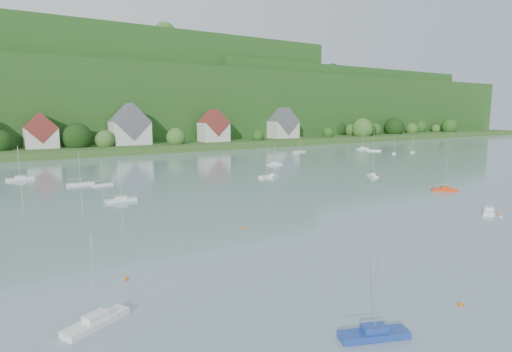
{
  "coord_description": "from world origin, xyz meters",
  "views": [
    {
      "loc": [
        -49.94,
        2.31,
        17.16
      ],
      "look_at": [
        -2.67,
        75.0,
        4.0
      ],
      "focal_mm": 29.65,
      "sensor_mm": 36.0,
      "label": 1
    }
  ],
  "objects_px": {
    "near_sailboat_0": "(96,321)",
    "near_sailboat_3": "(489,210)",
    "near_sailboat_1": "(374,333)",
    "near_sailboat_5": "(445,189)"
  },
  "relations": [
    {
      "from": "near_sailboat_0",
      "to": "near_sailboat_5",
      "type": "bearing_deg",
      "value": -12.13
    },
    {
      "from": "near_sailboat_5",
      "to": "near_sailboat_1",
      "type": "bearing_deg",
      "value": -109.57
    },
    {
      "from": "near_sailboat_1",
      "to": "near_sailboat_5",
      "type": "relative_size",
      "value": 1.01
    },
    {
      "from": "near_sailboat_0",
      "to": "near_sailboat_1",
      "type": "xyz_separation_m",
      "value": [
        17.4,
        -13.59,
        -0.01
      ]
    },
    {
      "from": "near_sailboat_0",
      "to": "near_sailboat_3",
      "type": "distance_m",
      "value": 65.64
    },
    {
      "from": "near_sailboat_0",
      "to": "near_sailboat_1",
      "type": "height_order",
      "value": "near_sailboat_0"
    },
    {
      "from": "near_sailboat_1",
      "to": "near_sailboat_3",
      "type": "relative_size",
      "value": 0.92
    },
    {
      "from": "near_sailboat_0",
      "to": "near_sailboat_5",
      "type": "relative_size",
      "value": 1.05
    },
    {
      "from": "near_sailboat_3",
      "to": "near_sailboat_5",
      "type": "distance_m",
      "value": 20.37
    },
    {
      "from": "near_sailboat_1",
      "to": "near_sailboat_5",
      "type": "bearing_deg",
      "value": 50.7
    }
  ]
}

